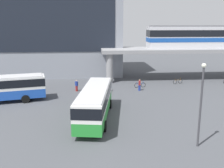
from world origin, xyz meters
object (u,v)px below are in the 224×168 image
Objects in this scene: train at (206,36)px; bicycle_brown at (178,81)px; pedestrian_at_kerb at (108,86)px; station_building at (46,27)px; bus_main at (95,100)px; pedestrian_waiting_near_stop at (77,86)px; pedestrian_walking_across at (140,85)px; bicycle_blue at (140,85)px.

bicycle_brown is (-5.99, -4.16, -6.94)m from train.
station_building is at bearing 125.00° from pedestrian_at_kerb.
pedestrian_at_kerb is at bearing 79.37° from bus_main.
train is at bearing 18.87° from pedestrian_waiting_near_stop.
bus_main is at bearing -77.82° from pedestrian_waiting_near_stop.
pedestrian_at_kerb is (-17.58, -8.13, -6.46)m from train.
bus_main reaches higher than pedestrian_walking_across.
train is 27.69m from bus_main.
pedestrian_at_kerb is at bearing -177.89° from pedestrian_walking_across.
bus_main is 10.95m from pedestrian_at_kerb.
station_building is 22.89m from pedestrian_walking_across.
pedestrian_waiting_near_stop is at bearing 102.18° from bus_main.
pedestrian_walking_across is 1.03× the size of pedestrian_waiting_near_stop.
pedestrian_walking_across is (-0.45, -1.91, 0.43)m from bicycle_blue.
station_building is at bearing 153.17° from bicycle_brown.
bicycle_blue is 9.62m from pedestrian_waiting_near_stop.
bicycle_brown is at bearing 47.18° from bus_main.
bus_main reaches higher than pedestrian_waiting_near_stop.
bus_main is 20.08m from bicycle_brown.
bicycle_brown is (13.60, 14.68, -1.63)m from bus_main.
train is 16.56m from pedestrian_walking_across.
station_building is 1.37× the size of train.
train is at bearing 25.78° from bicycle_blue.
pedestrian_at_kerb reaches higher than pedestrian_waiting_near_stop.
station_building is at bearing 165.89° from train.
station_building is at bearing 140.08° from bicycle_blue.
pedestrian_walking_across is 4.60m from pedestrian_at_kerb.
bicycle_brown is at bearing 16.12° from bicycle_blue.
bicycle_brown is 16.40m from pedestrian_waiting_near_stop.
station_building is 22.15m from bicycle_blue.
bus_main is 6.38× the size of pedestrian_at_kerb.
bicycle_blue is (-6.54, -1.89, 0.00)m from bicycle_brown.
bicycle_brown is at bearing -26.83° from station_building.
train is 20.42m from pedestrian_at_kerb.
pedestrian_walking_across is at bearing -151.45° from bicycle_brown.
pedestrian_walking_across is at bearing 2.11° from pedestrian_at_kerb.
pedestrian_walking_across reaches higher than pedestrian_waiting_near_stop.
station_building is at bearing 113.01° from pedestrian_waiting_near_stop.
bicycle_blue is (15.71, -13.15, -8.43)m from station_building.
bus_main is at bearing -100.63° from pedestrian_at_kerb.
bicycle_blue is at bearing 22.41° from pedestrian_at_kerb.
pedestrian_waiting_near_stop is (-9.05, 0.43, -0.03)m from pedestrian_walking_across.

